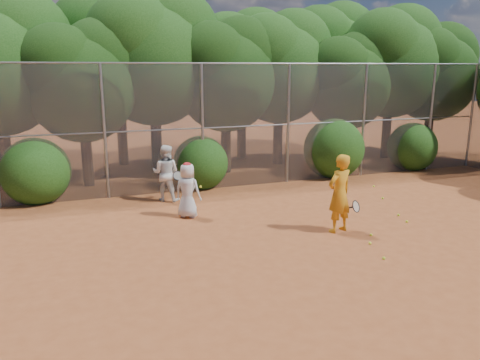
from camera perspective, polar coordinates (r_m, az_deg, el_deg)
name	(u,v)px	position (r m, az deg, el deg)	size (l,w,h in m)	color
ground	(323,251)	(10.40, 10.03, -8.52)	(80.00, 80.00, 0.00)	brown
fence_back	(229,125)	(15.20, -1.38, 6.68)	(20.05, 0.09, 4.03)	gray
tree_2	(82,77)	(16.15, -18.67, 11.85)	(3.99, 3.47, 5.47)	black
tree_3	(154,52)	(17.42, -10.42, 15.07)	(4.89, 4.26, 6.70)	black
tree_4	(226,71)	(17.43, -1.66, 13.18)	(4.19, 3.64, 5.73)	black
tree_5	(280,63)	(19.09, 4.92, 14.04)	(4.51, 3.92, 6.17)	black
tree_6	(348,78)	(19.41, 13.01, 12.03)	(3.86, 3.36, 5.29)	black
tree_7	(392,57)	(21.35, 18.08, 14.02)	(4.77, 4.14, 6.53)	black
tree_8	(434,69)	(22.39, 22.61, 12.41)	(4.25, 3.70, 5.82)	black
tree_10	(119,47)	(19.47, -14.59, 15.37)	(5.15, 4.48, 7.06)	black
tree_11	(243,60)	(20.19, 0.31, 14.39)	(4.64, 4.03, 6.35)	black
tree_12	(330,53)	(22.68, 10.88, 14.95)	(5.02, 4.37, 6.88)	black
bush_0	(35,168)	(14.93, -23.68, 1.31)	(2.00, 2.00, 2.00)	#194110
bush_1	(201,160)	(15.41, -4.82, 2.40)	(1.80, 1.80, 1.80)	#194110
bush_2	(334,146)	(17.34, 11.36, 4.10)	(2.20, 2.20, 2.20)	#194110
bush_3	(412,145)	(19.39, 20.26, 4.06)	(1.90, 1.90, 1.90)	#194110
player_yellow	(339,194)	(11.38, 12.03, -1.63)	(0.91, 0.64, 1.90)	orange
player_teen	(188,190)	(12.36, -6.40, -1.23)	(0.84, 0.81, 1.48)	silver
player_white	(166,173)	(13.97, -9.04, 0.85)	(1.02, 0.95, 1.68)	white
ball_0	(407,222)	(12.75, 19.67, -4.79)	(0.07, 0.07, 0.07)	#D2EC2B
ball_1	(383,198)	(14.75, 17.00, -2.13)	(0.07, 0.07, 0.07)	#D2EC2B
ball_2	(371,235)	(11.51, 15.69, -6.45)	(0.07, 0.07, 0.07)	#D2EC2B
ball_3	(399,215)	(13.23, 18.76, -4.06)	(0.07, 0.07, 0.07)	#D2EC2B
ball_4	(370,243)	(10.98, 15.56, -7.42)	(0.07, 0.07, 0.07)	#D2EC2B
ball_5	(374,186)	(16.13, 16.00, -0.74)	(0.07, 0.07, 0.07)	#D2EC2B
ball_6	(384,258)	(10.24, 17.13, -9.11)	(0.07, 0.07, 0.07)	#D2EC2B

